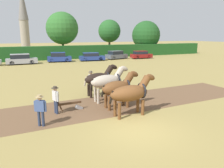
# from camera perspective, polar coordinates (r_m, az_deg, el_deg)

# --- Properties ---
(ground_plane) EXTENTS (240.00, 240.00, 0.00)m
(ground_plane) POSITION_cam_1_polar(r_m,az_deg,el_deg) (10.65, 6.72, -11.85)
(ground_plane) COLOR #998447
(plowed_furrow_strip) EXTENTS (30.34, 4.96, 0.01)m
(plowed_furrow_strip) POSITION_cam_1_polar(r_m,az_deg,el_deg) (13.05, -18.59, -7.72)
(plowed_furrow_strip) COLOR brown
(plowed_furrow_strip) RESTS_ON ground
(hedgerow) EXTENTS (71.63, 1.65, 2.44)m
(hedgerow) POSITION_cam_1_polar(r_m,az_deg,el_deg) (41.24, -17.49, 7.70)
(hedgerow) COLOR #1E511E
(hedgerow) RESTS_ON ground
(tree_center_left) EXTENTS (6.19, 6.19, 8.76)m
(tree_center_left) POSITION_cam_1_polar(r_m,az_deg,el_deg) (44.52, -12.89, 14.00)
(tree_center_left) COLOR #423323
(tree_center_left) RESTS_ON ground
(tree_center) EXTENTS (4.91, 4.91, 7.69)m
(tree_center) POSITION_cam_1_polar(r_m,az_deg,el_deg) (49.41, -0.68, 13.65)
(tree_center) COLOR #4C3823
(tree_center) RESTS_ON ground
(tree_center_right) EXTENTS (6.46, 6.46, 7.57)m
(tree_center_right) POSITION_cam_1_polar(r_m,az_deg,el_deg) (52.23, 8.88, 12.49)
(tree_center_right) COLOR #4C3823
(tree_center_right) RESTS_ON ground
(church_spire) EXTENTS (3.08, 3.08, 20.02)m
(church_spire) POSITION_cam_1_polar(r_m,az_deg,el_deg) (78.54, -22.17, 16.25)
(church_spire) COLOR gray
(church_spire) RESTS_ON ground
(draft_horse_lead_left) EXTENTS (2.95, 0.99, 2.34)m
(draft_horse_lead_left) POSITION_cam_1_polar(r_m,az_deg,el_deg) (12.03, 5.01, -2.34)
(draft_horse_lead_left) COLOR brown
(draft_horse_lead_left) RESTS_ON ground
(draft_horse_lead_right) EXTENTS (2.63, 0.97, 2.30)m
(draft_horse_lead_right) POSITION_cam_1_polar(r_m,az_deg,el_deg) (13.31, 1.69, -0.98)
(draft_horse_lead_right) COLOR brown
(draft_horse_lead_right) RESTS_ON ground
(draft_horse_trail_left) EXTENTS (2.88, 1.00, 2.42)m
(draft_horse_trail_left) POSITION_cam_1_polar(r_m,az_deg,el_deg) (14.60, -1.04, 0.70)
(draft_horse_trail_left) COLOR #B2A38E
(draft_horse_trail_left) RESTS_ON ground
(draft_horse_trail_right) EXTENTS (2.74, 0.97, 2.35)m
(draft_horse_trail_right) POSITION_cam_1_polar(r_m,az_deg,el_deg) (15.97, -3.30, 1.42)
(draft_horse_trail_right) COLOR black
(draft_horse_trail_right) RESTS_ON ground
(plow) EXTENTS (1.67, 0.47, 1.13)m
(plow) POSITION_cam_1_polar(r_m,az_deg,el_deg) (13.28, -10.47, -5.44)
(plow) COLOR #4C331E
(plow) RESTS_ON ground
(farmer_at_plow) EXTENTS (0.40, 0.62, 1.60)m
(farmer_at_plow) POSITION_cam_1_polar(r_m,az_deg,el_deg) (12.77, -14.53, -3.56)
(farmer_at_plow) COLOR #28334C
(farmer_at_plow) RESTS_ON ground
(farmer_beside_team) EXTENTS (0.53, 0.45, 1.64)m
(farmer_beside_team) POSITION_cam_1_polar(r_m,az_deg,el_deg) (17.42, -5.53, 1.20)
(farmer_beside_team) COLOR #38332D
(farmer_beside_team) RESTS_ON ground
(farmer_onlooker_left) EXTENTS (0.55, 0.41, 1.60)m
(farmer_onlooker_left) POSITION_cam_1_polar(r_m,az_deg,el_deg) (11.22, -18.21, -6.06)
(farmer_onlooker_left) COLOR #28334C
(farmer_onlooker_left) RESTS_ON ground
(parked_car_center_left) EXTENTS (4.50, 1.80, 1.58)m
(parked_car_center_left) POSITION_cam_1_polar(r_m,az_deg,el_deg) (36.21, -22.62, 5.96)
(parked_car_center_left) COLOR #9E9EA8
(parked_car_center_left) RESTS_ON ground
(parked_car_center) EXTENTS (4.12, 2.50, 1.59)m
(parked_car_center) POSITION_cam_1_polar(r_m,az_deg,el_deg) (37.62, -13.66, 6.79)
(parked_car_center) COLOR navy
(parked_car_center) RESTS_ON ground
(parked_car_center_right) EXTENTS (4.53, 2.37, 1.41)m
(parked_car_center_right) POSITION_cam_1_polar(r_m,az_deg,el_deg) (38.35, -5.35, 7.09)
(parked_car_center_right) COLOR navy
(parked_car_center_right) RESTS_ON ground
(parked_car_right) EXTENTS (4.28, 2.62, 1.54)m
(parked_car_right) POSITION_cam_1_polar(r_m,az_deg,el_deg) (40.92, 1.10, 7.57)
(parked_car_right) COLOR #565B66
(parked_car_right) RESTS_ON ground
(parked_car_far_right) EXTENTS (4.05, 1.97, 1.45)m
(parked_car_far_right) POSITION_cam_1_polar(r_m,az_deg,el_deg) (42.28, 7.59, 7.58)
(parked_car_far_right) COLOR maroon
(parked_car_far_right) RESTS_ON ground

